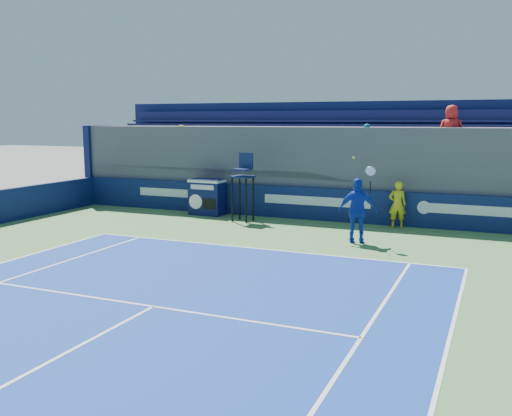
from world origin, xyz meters
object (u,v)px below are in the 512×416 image
at_px(ball_person, 397,204).
at_px(match_clock, 207,196).
at_px(umpire_chair, 243,179).
at_px(tennis_player, 358,211).

xyz_separation_m(ball_person, match_clock, (-7.19, -0.16, -0.07)).
height_order(umpire_chair, tennis_player, tennis_player).
relative_size(umpire_chair, tennis_player, 0.96).
bearing_deg(ball_person, umpire_chair, -4.54).
xyz_separation_m(ball_person, tennis_player, (-0.68, -2.90, 0.17)).
xyz_separation_m(match_clock, tennis_player, (6.52, -2.74, 0.24)).
xyz_separation_m(match_clock, umpire_chair, (1.85, -0.70, 0.79)).
bearing_deg(tennis_player, match_clock, 157.23).
bearing_deg(match_clock, tennis_player, -22.77).
bearing_deg(tennis_player, ball_person, 76.86).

